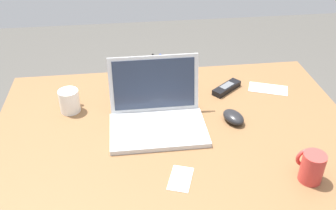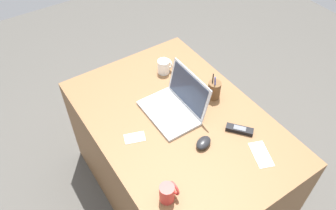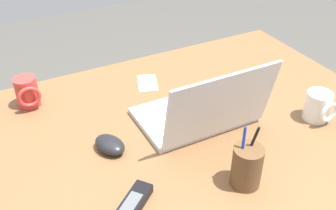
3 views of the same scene
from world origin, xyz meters
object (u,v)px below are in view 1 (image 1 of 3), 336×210
(laptop, at_px, (157,114))
(computer_mouse, at_px, (233,117))
(pen_holder, at_px, (158,77))
(coffee_mug_tall, at_px, (69,100))
(coffee_mug_white, at_px, (312,166))
(cordless_phone, at_px, (227,88))

(laptop, height_order, computer_mouse, laptop)
(laptop, height_order, pen_holder, laptop)
(coffee_mug_tall, height_order, pen_holder, pen_holder)
(coffee_mug_tall, bearing_deg, laptop, -23.00)
(coffee_mug_tall, bearing_deg, computer_mouse, -13.99)
(laptop, distance_m, coffee_mug_white, 0.56)
(coffee_mug_tall, distance_m, pen_holder, 0.38)
(laptop, xyz_separation_m, coffee_mug_white, (0.44, -0.34, 0.00))
(laptop, distance_m, pen_holder, 0.26)
(pen_holder, bearing_deg, coffee_mug_white, -55.76)
(computer_mouse, height_order, pen_holder, pen_holder)
(coffee_mug_white, height_order, pen_holder, pen_holder)
(coffee_mug_white, bearing_deg, computer_mouse, 115.12)
(coffee_mug_tall, height_order, cordless_phone, coffee_mug_tall)
(coffee_mug_tall, distance_m, cordless_phone, 0.65)
(computer_mouse, bearing_deg, coffee_mug_tall, 145.52)
(laptop, xyz_separation_m, computer_mouse, (0.29, -0.01, -0.03))
(laptop, bearing_deg, cordless_phone, 33.30)
(cordless_phone, xyz_separation_m, pen_holder, (-0.29, 0.05, 0.04))
(cordless_phone, distance_m, pen_holder, 0.30)
(laptop, bearing_deg, pen_holder, 82.98)
(coffee_mug_white, height_order, coffee_mug_tall, coffee_mug_white)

